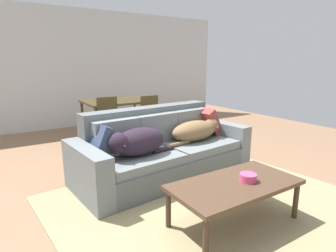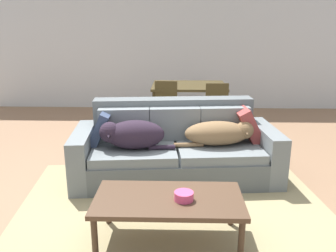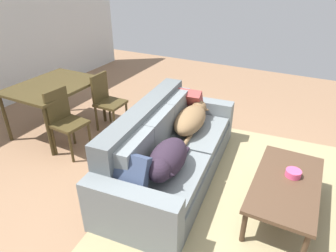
{
  "view_description": "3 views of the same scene",
  "coord_description": "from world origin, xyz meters",
  "px_view_note": "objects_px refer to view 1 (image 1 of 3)",
  "views": [
    {
      "loc": [
        -1.63,
        -2.75,
        1.5
      ],
      "look_at": [
        0.24,
        0.21,
        0.7
      ],
      "focal_mm": 29.81,
      "sensor_mm": 36.0,
      "label": 1
    },
    {
      "loc": [
        0.25,
        -3.68,
        1.79
      ],
      "look_at": [
        0.13,
        0.19,
        0.67
      ],
      "focal_mm": 37.8,
      "sensor_mm": 36.0,
      "label": 2
    },
    {
      "loc": [
        -2.48,
        -1.08,
        2.36
      ],
      "look_at": [
        0.23,
        0.33,
        0.68
      ],
      "focal_mm": 31.79,
      "sensor_mm": 36.0,
      "label": 3
    }
  ],
  "objects_px": {
    "dog_on_left_cushion": "(137,142)",
    "dining_chair_near_left": "(109,121)",
    "couch": "(162,151)",
    "coffee_table": "(235,187)",
    "dining_chair_near_right": "(152,117)",
    "throw_pillow_by_left_arm": "(98,142)",
    "bowl_on_coffee_table": "(248,177)",
    "dog_on_right_cushion": "(196,130)",
    "dining_table": "(117,104)",
    "throw_pillow_by_right_arm": "(206,121)"
  },
  "relations": [
    {
      "from": "throw_pillow_by_left_arm",
      "to": "dining_chair_near_right",
      "type": "relative_size",
      "value": 0.45
    },
    {
      "from": "dining_chair_near_right",
      "to": "coffee_table",
      "type": "bearing_deg",
      "value": -104.62
    },
    {
      "from": "dog_on_left_cushion",
      "to": "dining_table",
      "type": "xyz_separation_m",
      "value": [
        0.71,
        2.3,
        0.11
      ]
    },
    {
      "from": "dog_on_left_cushion",
      "to": "dining_chair_near_right",
      "type": "relative_size",
      "value": 0.95
    },
    {
      "from": "bowl_on_coffee_table",
      "to": "dining_chair_near_right",
      "type": "bearing_deg",
      "value": 78.72
    },
    {
      "from": "throw_pillow_by_right_arm",
      "to": "dining_chair_near_right",
      "type": "xyz_separation_m",
      "value": [
        -0.23,
        1.28,
        -0.12
      ]
    },
    {
      "from": "couch",
      "to": "dining_chair_near_right",
      "type": "relative_size",
      "value": 2.75
    },
    {
      "from": "couch",
      "to": "dog_on_left_cushion",
      "type": "bearing_deg",
      "value": -158.52
    },
    {
      "from": "throw_pillow_by_left_arm",
      "to": "couch",
      "type": "bearing_deg",
      "value": 2.27
    },
    {
      "from": "throw_pillow_by_left_arm",
      "to": "bowl_on_coffee_table",
      "type": "distance_m",
      "value": 1.7
    },
    {
      "from": "couch",
      "to": "dog_on_right_cushion",
      "type": "height_order",
      "value": "couch"
    },
    {
      "from": "bowl_on_coffee_table",
      "to": "dog_on_left_cushion",
      "type": "bearing_deg",
      "value": 115.95
    },
    {
      "from": "dog_on_left_cushion",
      "to": "dining_chair_near_left",
      "type": "distance_m",
      "value": 1.75
    },
    {
      "from": "coffee_table",
      "to": "dining_chair_near_left",
      "type": "xyz_separation_m",
      "value": [
        -0.13,
        2.86,
        0.14
      ]
    },
    {
      "from": "dog_on_left_cushion",
      "to": "dog_on_right_cushion",
      "type": "distance_m",
      "value": 1.02
    },
    {
      "from": "coffee_table",
      "to": "dining_table",
      "type": "height_order",
      "value": "dining_table"
    },
    {
      "from": "couch",
      "to": "coffee_table",
      "type": "xyz_separation_m",
      "value": [
        -0.04,
        -1.39,
        0.04
      ]
    },
    {
      "from": "throw_pillow_by_left_arm",
      "to": "bowl_on_coffee_table",
      "type": "relative_size",
      "value": 2.56
    },
    {
      "from": "coffee_table",
      "to": "dining_table",
      "type": "distance_m",
      "value": 3.46
    },
    {
      "from": "couch",
      "to": "dog_on_right_cushion",
      "type": "relative_size",
      "value": 2.65
    },
    {
      "from": "dining_chair_near_right",
      "to": "dog_on_right_cushion",
      "type": "bearing_deg",
      "value": -95.7
    },
    {
      "from": "dining_chair_near_left",
      "to": "couch",
      "type": "bearing_deg",
      "value": -78.87
    },
    {
      "from": "dining_chair_near_right",
      "to": "couch",
      "type": "bearing_deg",
      "value": -115.35
    },
    {
      "from": "dog_on_left_cushion",
      "to": "dining_table",
      "type": "distance_m",
      "value": 2.4
    },
    {
      "from": "throw_pillow_by_left_arm",
      "to": "bowl_on_coffee_table",
      "type": "bearing_deg",
      "value": -55.23
    },
    {
      "from": "dining_chair_near_left",
      "to": "dog_on_right_cushion",
      "type": "bearing_deg",
      "value": -61.69
    },
    {
      "from": "bowl_on_coffee_table",
      "to": "dining_table",
      "type": "distance_m",
      "value": 3.48
    },
    {
      "from": "dining_chair_near_left",
      "to": "dining_chair_near_right",
      "type": "bearing_deg",
      "value": 0.07
    },
    {
      "from": "throw_pillow_by_left_arm",
      "to": "dining_table",
      "type": "relative_size",
      "value": 0.32
    },
    {
      "from": "dog_on_right_cushion",
      "to": "dining_table",
      "type": "xyz_separation_m",
      "value": [
        -0.3,
        2.13,
        0.13
      ]
    },
    {
      "from": "dog_on_right_cushion",
      "to": "dining_table",
      "type": "relative_size",
      "value": 0.73
    },
    {
      "from": "dining_chair_near_left",
      "to": "dining_chair_near_right",
      "type": "xyz_separation_m",
      "value": [
        0.82,
        -0.06,
        -0.02
      ]
    },
    {
      "from": "dog_on_left_cushion",
      "to": "dining_chair_near_left",
      "type": "relative_size",
      "value": 0.93
    },
    {
      "from": "throw_pillow_by_left_arm",
      "to": "dog_on_right_cushion",
      "type": "bearing_deg",
      "value": -2.0
    },
    {
      "from": "couch",
      "to": "coffee_table",
      "type": "distance_m",
      "value": 1.39
    },
    {
      "from": "bowl_on_coffee_table",
      "to": "dog_on_right_cushion",
      "type": "bearing_deg",
      "value": 71.99
    },
    {
      "from": "throw_pillow_by_right_arm",
      "to": "throw_pillow_by_left_arm",
      "type": "bearing_deg",
      "value": -174.57
    },
    {
      "from": "dog_on_left_cushion",
      "to": "throw_pillow_by_left_arm",
      "type": "distance_m",
      "value": 0.45
    },
    {
      "from": "dining_chair_near_right",
      "to": "throw_pillow_by_right_arm",
      "type": "bearing_deg",
      "value": -80.64
    },
    {
      "from": "dog_on_right_cushion",
      "to": "throw_pillow_by_left_arm",
      "type": "relative_size",
      "value": 2.3
    },
    {
      "from": "dining_table",
      "to": "dog_on_left_cushion",
      "type": "bearing_deg",
      "value": -107.09
    },
    {
      "from": "dog_on_right_cushion",
      "to": "dining_chair_near_left",
      "type": "distance_m",
      "value": 1.7
    },
    {
      "from": "dog_on_right_cushion",
      "to": "throw_pillow_by_left_arm",
      "type": "height_order",
      "value": "throw_pillow_by_left_arm"
    },
    {
      "from": "throw_pillow_by_left_arm",
      "to": "throw_pillow_by_right_arm",
      "type": "height_order",
      "value": "throw_pillow_by_right_arm"
    },
    {
      "from": "dog_on_left_cushion",
      "to": "bowl_on_coffee_table",
      "type": "bearing_deg",
      "value": -69.48
    },
    {
      "from": "dog_on_left_cushion",
      "to": "throw_pillow_by_left_arm",
      "type": "xyz_separation_m",
      "value": [
        -0.39,
        0.21,
        0.01
      ]
    },
    {
      "from": "dog_on_left_cushion",
      "to": "bowl_on_coffee_table",
      "type": "xyz_separation_m",
      "value": [
        0.57,
        -1.17,
        -0.15
      ]
    },
    {
      "from": "dog_on_left_cushion",
      "to": "dining_table",
      "type": "relative_size",
      "value": 0.67
    },
    {
      "from": "dog_on_left_cushion",
      "to": "bowl_on_coffee_table",
      "type": "distance_m",
      "value": 1.31
    },
    {
      "from": "bowl_on_coffee_table",
      "to": "throw_pillow_by_right_arm",
      "type": "bearing_deg",
      "value": 62.99
    }
  ]
}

